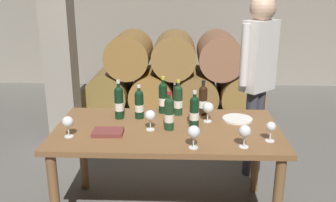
{
  "coord_description": "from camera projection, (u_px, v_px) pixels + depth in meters",
  "views": [
    {
      "loc": [
        0.11,
        -2.65,
        1.82
      ],
      "look_at": [
        0.0,
        0.2,
        0.91
      ],
      "focal_mm": 40.21,
      "sensor_mm": 36.0,
      "label": 1
    }
  ],
  "objects": [
    {
      "name": "cellar_back_wall",
      "position": [
        176.0,
        6.0,
        6.65
      ],
      "size": [
        10.0,
        0.24,
        2.8
      ],
      "primitive_type": "cube",
      "color": "gray",
      "rests_on": "ground_plane"
    },
    {
      "name": "barrel_stack",
      "position": [
        174.0,
        75.0,
        5.39
      ],
      "size": [
        2.49,
        0.9,
        1.15
      ],
      "color": "olive",
      "rests_on": "ground_plane"
    },
    {
      "name": "stone_pillar",
      "position": [
        58.0,
        30.0,
        4.25
      ],
      "size": [
        0.32,
        0.32,
        2.6
      ],
      "primitive_type": "cube",
      "color": "gray",
      "rests_on": "ground_plane"
    },
    {
      "name": "dining_table",
      "position": [
        167.0,
        139.0,
        2.88
      ],
      "size": [
        1.7,
        0.9,
        0.76
      ],
      "color": "brown",
      "rests_on": "ground_plane"
    },
    {
      "name": "wine_bottle_0",
      "position": [
        194.0,
        111.0,
        2.83
      ],
      "size": [
        0.07,
        0.07,
        0.29
      ],
      "color": "black",
      "rests_on": "dining_table"
    },
    {
      "name": "wine_bottle_1",
      "position": [
        163.0,
        97.0,
        3.14
      ],
      "size": [
        0.07,
        0.07,
        0.31
      ],
      "color": "black",
      "rests_on": "dining_table"
    },
    {
      "name": "wine_bottle_2",
      "position": [
        119.0,
        102.0,
        3.01
      ],
      "size": [
        0.07,
        0.07,
        0.32
      ],
      "color": "black",
      "rests_on": "dining_table"
    },
    {
      "name": "wine_bottle_3",
      "position": [
        139.0,
        104.0,
        3.02
      ],
      "size": [
        0.07,
        0.07,
        0.28
      ],
      "color": "black",
      "rests_on": "dining_table"
    },
    {
      "name": "wine_bottle_4",
      "position": [
        169.0,
        113.0,
        2.78
      ],
      "size": [
        0.07,
        0.07,
        0.29
      ],
      "color": "#19381E",
      "rests_on": "dining_table"
    },
    {
      "name": "wine_bottle_5",
      "position": [
        178.0,
        100.0,
        3.1
      ],
      "size": [
        0.07,
        0.07,
        0.3
      ],
      "color": "#19381E",
      "rests_on": "dining_table"
    },
    {
      "name": "wine_bottle_6",
      "position": [
        203.0,
        100.0,
        3.1
      ],
      "size": [
        0.07,
        0.07,
        0.29
      ],
      "color": "black",
      "rests_on": "dining_table"
    },
    {
      "name": "wine_glass_0",
      "position": [
        150.0,
        116.0,
        2.78
      ],
      "size": [
        0.08,
        0.08,
        0.15
      ],
      "color": "white",
      "rests_on": "dining_table"
    },
    {
      "name": "wine_glass_1",
      "position": [
        194.0,
        132.0,
        2.47
      ],
      "size": [
        0.08,
        0.08,
        0.16
      ],
      "color": "white",
      "rests_on": "dining_table"
    },
    {
      "name": "wine_glass_2",
      "position": [
        245.0,
        132.0,
        2.48
      ],
      "size": [
        0.08,
        0.08,
        0.16
      ],
      "color": "white",
      "rests_on": "dining_table"
    },
    {
      "name": "wine_glass_3",
      "position": [
        68.0,
        122.0,
        2.65
      ],
      "size": [
        0.08,
        0.08,
        0.15
      ],
      "color": "white",
      "rests_on": "dining_table"
    },
    {
      "name": "wine_glass_4",
      "position": [
        271.0,
        128.0,
        2.58
      ],
      "size": [
        0.07,
        0.07,
        0.14
      ],
      "color": "white",
      "rests_on": "dining_table"
    },
    {
      "name": "wine_glass_5",
      "position": [
        208.0,
        108.0,
        2.94
      ],
      "size": [
        0.09,
        0.09,
        0.16
      ],
      "color": "white",
      "rests_on": "dining_table"
    },
    {
      "name": "tasting_notebook",
      "position": [
        108.0,
        132.0,
        2.73
      ],
      "size": [
        0.23,
        0.17,
        0.03
      ],
      "primitive_type": "cube",
      "rotation": [
        0.0,
        0.0,
        0.03
      ],
      "color": "brown",
      "rests_on": "dining_table"
    },
    {
      "name": "serving_plate",
      "position": [
        237.0,
        119.0,
        3.01
      ],
      "size": [
        0.24,
        0.24,
        0.01
      ],
      "primitive_type": "cylinder",
      "color": "white",
      "rests_on": "dining_table"
    },
    {
      "name": "sommelier_presenting",
      "position": [
        258.0,
        70.0,
        3.45
      ],
      "size": [
        0.38,
        0.36,
        1.72
      ],
      "color": "#383842",
      "rests_on": "ground_plane"
    }
  ]
}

